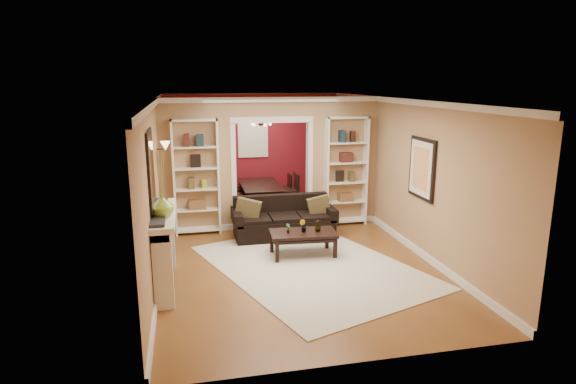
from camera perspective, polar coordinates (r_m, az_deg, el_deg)
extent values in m
plane|color=brown|center=(9.14, -0.50, -6.21)|extent=(8.00, 8.00, 0.00)
plane|color=white|center=(8.64, -0.54, 10.95)|extent=(8.00, 8.00, 0.00)
plane|color=tan|center=(12.68, -4.20, 5.49)|extent=(8.00, 0.00, 8.00)
plane|color=tan|center=(5.07, 8.75, -6.37)|extent=(8.00, 0.00, 8.00)
plane|color=tan|center=(8.63, -15.32, 1.44)|extent=(0.00, 8.00, 8.00)
plane|color=tan|center=(9.50, 12.91, 2.62)|extent=(0.00, 8.00, 8.00)
cube|color=tan|center=(9.95, -1.92, 3.41)|extent=(4.50, 0.15, 2.70)
cube|color=maroon|center=(12.66, -4.18, 5.34)|extent=(4.44, 0.04, 2.64)
cube|color=#8CA5CC|center=(12.59, -4.17, 6.35)|extent=(0.78, 0.03, 0.98)
cube|color=beige|center=(8.10, 2.80, -8.79)|extent=(3.90, 4.57, 0.01)
cube|color=black|center=(9.46, -0.51, -3.04)|extent=(2.01, 0.87, 0.79)
cube|color=brown|center=(9.27, -4.80, -1.99)|extent=(0.49, 0.26, 0.47)
cube|color=brown|center=(9.55, 3.70, -1.64)|extent=(0.43, 0.15, 0.43)
cube|color=black|center=(8.51, 1.79, -6.15)|extent=(1.19, 0.70, 0.44)
imported|color=#336626|center=(8.36, 0.01, -4.31)|extent=(0.11, 0.11, 0.17)
imported|color=#336626|center=(8.41, 1.80, -4.05)|extent=(0.15, 0.15, 0.22)
imported|color=#336626|center=(8.48, 3.56, -3.97)|extent=(0.16, 0.16, 0.21)
cube|color=white|center=(9.67, -10.81, 1.69)|extent=(0.90, 0.30, 2.30)
cube|color=white|center=(10.21, 6.86, 2.43)|extent=(0.90, 0.30, 2.30)
cube|color=white|center=(7.38, -14.26, -6.68)|extent=(0.32, 1.70, 1.16)
imported|color=#88A936|center=(6.91, -14.68, -1.58)|extent=(0.37, 0.37, 0.33)
cube|color=silver|center=(7.07, -15.95, 2.62)|extent=(0.03, 0.95, 1.10)
cube|color=#FFE0A5|center=(9.09, -14.70, 5.12)|extent=(0.18, 0.18, 0.22)
cube|color=black|center=(8.56, 15.54, 2.71)|extent=(0.04, 0.85, 1.05)
imported|color=black|center=(11.65, -3.14, -0.47)|extent=(1.68, 0.94, 0.59)
cube|color=black|center=(11.26, -5.66, -0.43)|extent=(0.46, 0.46, 0.80)
cube|color=black|center=(11.42, -0.18, 0.08)|extent=(0.45, 0.45, 0.90)
cube|color=black|center=(11.84, -6.00, 0.30)|extent=(0.42, 0.42, 0.83)
cube|color=black|center=(12.01, -0.78, 0.42)|extent=(0.51, 0.51, 0.78)
cube|color=#3F251C|center=(11.33, -3.32, 8.00)|extent=(0.50, 0.50, 0.30)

